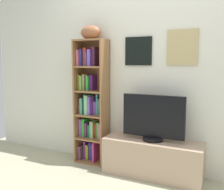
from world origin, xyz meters
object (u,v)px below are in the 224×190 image
bookshelf (91,105)px  tv_stand (152,158)px  television (153,118)px  football (91,32)px

bookshelf → tv_stand: bearing=-6.2°
television → football: bearing=175.6°
bookshelf → television: (0.83, -0.09, -0.07)m
football → tv_stand: (0.81, -0.06, -1.41)m
tv_stand → television: bearing=90.0°
bookshelf → television: bearing=-6.2°
football → television: (0.81, -0.06, -0.96)m
football → television: size_ratio=0.40×
tv_stand → television: television is taller
tv_stand → bookshelf: bearing=173.8°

